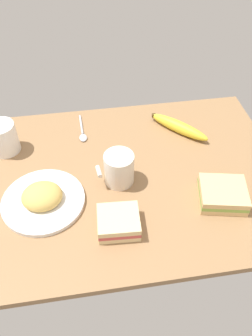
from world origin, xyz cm
name	(u,v)px	position (x,y,z in cm)	size (l,w,h in cm)	color
tabletop	(126,178)	(0.00, 0.00, 1.00)	(90.00, 64.00, 2.00)	#936D47
plate_of_food	(43,199)	(22.73, 6.14, 3.57)	(21.57, 21.57, 5.50)	white
coffee_mug_black	(119,168)	(2.16, 1.50, 6.79)	(10.28, 8.07, 9.30)	silver
coffee_mug_milky	(3,137)	(33.98, -15.99, 6.85)	(10.40, 9.13, 9.43)	white
sandwich_main	(223,194)	(-23.37, 12.37, 4.20)	(13.74, 12.83, 4.40)	#DBB77A
sandwich_side	(119,222)	(4.43, 16.80, 4.20)	(10.55, 9.62, 4.40)	beige
banana	(179,127)	(-19.53, -16.28, 3.85)	(16.77, 17.16, 3.69)	yellow
spoon	(82,132)	(10.92, -20.04, 2.38)	(2.51, 13.12, 0.80)	silver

